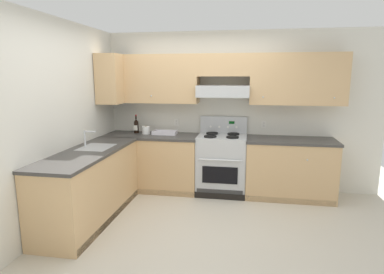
{
  "coord_description": "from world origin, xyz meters",
  "views": [
    {
      "loc": [
        0.74,
        -3.69,
        1.85
      ],
      "look_at": [
        -0.03,
        0.7,
        1.0
      ],
      "focal_mm": 30.13,
      "sensor_mm": 36.0,
      "label": 1
    }
  ],
  "objects_px": {
    "bowl": "(165,133)",
    "wine_bottle": "(136,126)",
    "stove": "(222,164)",
    "paper_towel_roll": "(146,130)"
  },
  "relations": [
    {
      "from": "stove",
      "to": "bowl",
      "type": "bearing_deg",
      "value": 175.57
    },
    {
      "from": "stove",
      "to": "paper_towel_roll",
      "type": "distance_m",
      "value": 1.35
    },
    {
      "from": "stove",
      "to": "wine_bottle",
      "type": "bearing_deg",
      "value": 175.63
    },
    {
      "from": "stove",
      "to": "bowl",
      "type": "distance_m",
      "value": 1.05
    },
    {
      "from": "wine_bottle",
      "to": "paper_towel_roll",
      "type": "distance_m",
      "value": 0.2
    },
    {
      "from": "wine_bottle",
      "to": "bowl",
      "type": "xyz_separation_m",
      "value": [
        0.5,
        -0.04,
        -0.1
      ]
    },
    {
      "from": "bowl",
      "to": "paper_towel_roll",
      "type": "distance_m",
      "value": 0.32
    },
    {
      "from": "bowl",
      "to": "wine_bottle",
      "type": "bearing_deg",
      "value": 175.75
    },
    {
      "from": "bowl",
      "to": "paper_towel_roll",
      "type": "bearing_deg",
      "value": -177.86
    },
    {
      "from": "wine_bottle",
      "to": "paper_towel_roll",
      "type": "bearing_deg",
      "value": -14.95
    }
  ]
}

